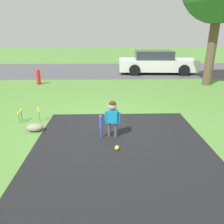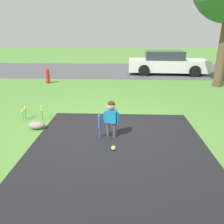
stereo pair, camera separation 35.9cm
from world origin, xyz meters
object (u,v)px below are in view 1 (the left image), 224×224
child (112,114)px  sports_ball (117,148)px  baseball_bat (101,123)px  fire_hydrant (38,77)px  parked_car (156,63)px

child → sports_ball: (0.08, -0.62, -0.52)m
baseball_bat → sports_ball: bearing=-58.5°
child → baseball_bat: size_ratio=1.53×
baseball_bat → child: bearing=13.5°
sports_ball → fire_hydrant: size_ratio=0.14×
fire_hydrant → parked_car: parked_car is taller
baseball_bat → fire_hydrant: bearing=118.3°
sports_ball → parked_car: (2.75, 9.01, 0.57)m
parked_car → sports_ball: bearing=-104.2°
sports_ball → parked_car: parked_car is taller
fire_hydrant → parked_car: 6.75m
parked_car → fire_hydrant: bearing=-152.8°
child → baseball_bat: (-0.27, -0.06, -0.20)m
baseball_bat → sports_ball: (0.34, -0.56, -0.32)m
fire_hydrant → parked_car: bearing=24.5°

